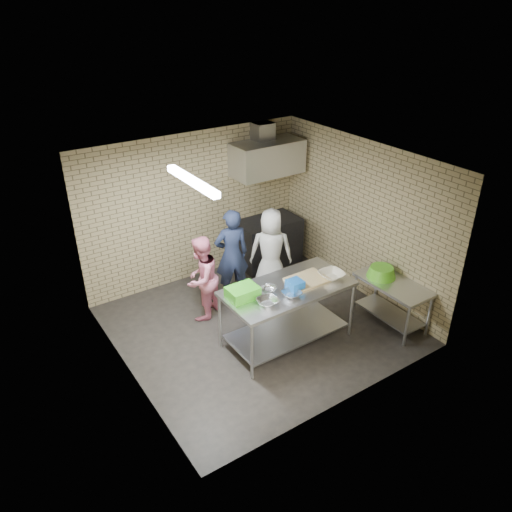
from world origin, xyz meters
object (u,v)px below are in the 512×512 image
(stove, at_px, (268,242))
(blue_tub, at_px, (295,285))
(green_crate, at_px, (243,293))
(side_counter, at_px, (391,303))
(bottle_red, at_px, (264,159))
(woman_pink, at_px, (201,278))
(man_navy, at_px, (232,255))
(green_basin, at_px, (381,272))
(bottle_green, at_px, (281,156))
(prep_table, at_px, (287,314))
(woman_white, at_px, (271,251))

(stove, relative_size, blue_tub, 5.64)
(green_crate, bearing_deg, stove, 47.66)
(side_counter, height_order, bottle_red, bottle_red)
(blue_tub, xyz_separation_m, woman_pink, (-0.79, 1.39, -0.32))
(side_counter, relative_size, bottle_red, 6.67)
(blue_tub, distance_m, man_navy, 1.65)
(green_crate, relative_size, bottle_red, 2.36)
(stove, height_order, bottle_red, bottle_red)
(stove, height_order, man_navy, man_navy)
(green_basin, height_order, bottle_red, bottle_red)
(side_counter, xyz_separation_m, bottle_green, (0.00, 2.99, 1.64))
(prep_table, xyz_separation_m, blue_tub, (0.05, -0.10, 0.55))
(prep_table, distance_m, woman_white, 1.54)
(green_basin, distance_m, bottle_red, 3.01)
(man_navy, bearing_deg, green_basin, 144.60)
(woman_pink, relative_size, woman_white, 0.93)
(green_basin, height_order, woman_white, woman_white)
(green_crate, distance_m, man_navy, 1.59)
(woman_white, bearing_deg, side_counter, 151.49)
(blue_tub, xyz_separation_m, woman_white, (0.62, 1.46, -0.26))
(green_basin, bearing_deg, woman_white, 120.04)
(stove, relative_size, woman_pink, 0.85)
(side_counter, relative_size, stove, 1.00)
(bottle_red, height_order, man_navy, bottle_red)
(prep_table, relative_size, green_basin, 4.16)
(blue_tub, bearing_deg, stove, 63.54)
(prep_table, relative_size, woman_pink, 1.35)
(stove, bearing_deg, man_navy, -151.49)
(stove, xyz_separation_m, man_navy, (-1.22, -0.66, 0.37))
(prep_table, distance_m, stove, 2.50)
(bottle_green, bearing_deg, green_crate, -135.31)
(stove, xyz_separation_m, woman_white, (-0.53, -0.84, 0.31))
(green_crate, xyz_separation_m, bottle_green, (2.34, 2.32, 0.97))
(bottle_green, relative_size, woman_pink, 0.11)
(woman_pink, distance_m, woman_white, 1.41)
(bottle_red, xyz_separation_m, woman_pink, (-1.99, -1.15, -1.32))
(blue_tub, bearing_deg, bottle_green, 57.87)
(green_crate, relative_size, woman_pink, 0.30)
(green_basin, relative_size, bottle_green, 3.07)
(side_counter, height_order, woman_white, woman_white)
(green_basin, height_order, woman_pink, woman_pink)
(green_basin, bearing_deg, prep_table, 169.50)
(green_basin, height_order, bottle_green, bottle_green)
(green_basin, xyz_separation_m, woman_white, (-0.96, 1.66, -0.07))
(blue_tub, xyz_separation_m, bottle_red, (1.19, 2.54, 1.00))
(green_crate, height_order, blue_tub, green_crate)
(prep_table, distance_m, man_navy, 1.57)
(prep_table, relative_size, side_counter, 1.60)
(stove, relative_size, bottle_red, 6.67)
(side_counter, xyz_separation_m, green_crate, (-2.34, 0.67, 0.67))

